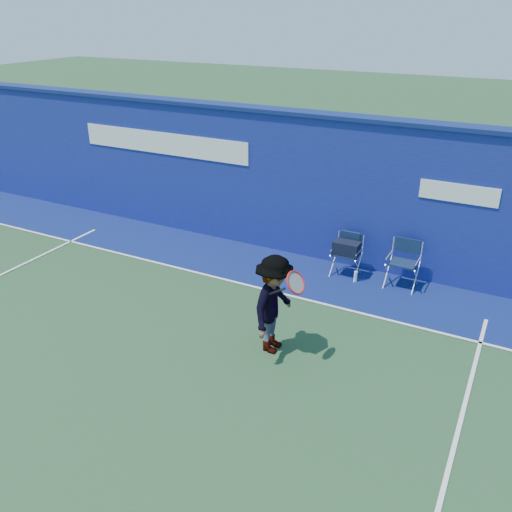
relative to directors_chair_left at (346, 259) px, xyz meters
The scene contains 8 objects.
ground 4.86m from the directors_chair_left, 110.89° to the right, with size 80.00×80.00×0.00m, color #264728.
stadium_wall 2.20m from the directors_chair_left, 158.81° to the left, with size 24.00×0.50×3.08m.
out_of_bounds_strip 1.82m from the directors_chair_left, 166.08° to the right, with size 24.00×1.80×0.01m, color navy.
court_lines 4.31m from the directors_chair_left, 113.75° to the right, with size 24.00×12.00×0.01m.
directors_chair_left is the anchor object (origin of this frame).
directors_chair_right 1.13m from the directors_chair_left, ahead, with size 0.55×0.50×0.93m.
water_bottle 0.41m from the directors_chair_left, 32.01° to the right, with size 0.07×0.07×0.22m, color white.
tennis_player 3.06m from the directors_chair_left, 93.09° to the right, with size 0.86×1.06×1.63m.
Camera 1 is at (4.66, -5.06, 5.03)m, focal length 38.00 mm.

